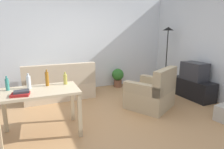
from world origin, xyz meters
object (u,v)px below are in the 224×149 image
at_px(potted_plant, 118,76).
at_px(armchair, 152,94).
at_px(couch, 60,86).
at_px(bottle_tall, 7,84).
at_px(bottle_squat, 65,79).
at_px(bottle_clear, 29,82).
at_px(book_stack, 21,93).
at_px(tv, 194,71).
at_px(torchiere_lamp, 168,41).
at_px(bottle_amber, 47,79).
at_px(tv_stand, 193,89).
at_px(desk, 40,97).

bearing_deg(potted_plant, armchair, -90.38).
distance_m(couch, bottle_tall, 1.89).
bearing_deg(couch, bottle_squat, 86.49).
xyz_separation_m(bottle_tall, bottle_clear, (0.30, -0.01, 0.01)).
bearing_deg(armchair, book_stack, -20.37).
bearing_deg(tv, torchiere_lamp, 0.19).
height_order(potted_plant, bottle_amber, bottle_amber).
height_order(tv, bottle_amber, bottle_amber).
distance_m(tv_stand, desk, 3.70).
height_order(potted_plant, armchair, armchair).
relative_size(torchiere_lamp, bottle_clear, 7.35).
distance_m(potted_plant, armchair, 1.79).
bearing_deg(tv_stand, torchiere_lamp, 0.00).
distance_m(couch, tv, 3.44).
relative_size(desk, potted_plant, 2.13).
height_order(tv_stand, bottle_squat, bottle_squat).
height_order(torchiere_lamp, bottle_tall, torchiere_lamp).
xyz_separation_m(couch, bottle_clear, (-0.68, -1.53, 0.56)).
height_order(bottle_clear, bottle_amber, bottle_amber).
height_order(couch, torchiere_lamp, torchiere_lamp).
bearing_deg(tv, couch, 66.61).
xyz_separation_m(potted_plant, book_stack, (-2.58, -2.17, 0.46)).
bearing_deg(couch, armchair, 140.29).
bearing_deg(tv_stand, book_stack, 97.37).
xyz_separation_m(desk, bottle_tall, (-0.45, 0.17, 0.21)).
bearing_deg(couch, tv, 156.61).
bearing_deg(torchiere_lamp, armchair, -138.34).
bearing_deg(bottle_tall, tv_stand, 2.20).
bearing_deg(potted_plant, couch, -170.12).
bearing_deg(potted_plant, book_stack, -139.87).
bearing_deg(book_stack, bottle_squat, 27.28).
distance_m(couch, potted_plant, 1.82).
distance_m(tv_stand, bottle_tall, 4.16).
xyz_separation_m(tv, bottle_tall, (-4.11, -0.16, 0.16)).
xyz_separation_m(tv, potted_plant, (-1.34, 1.67, -0.37)).
bearing_deg(bottle_tall, desk, -21.10).
bearing_deg(armchair, desk, -23.76).
relative_size(armchair, bottle_clear, 4.85).
relative_size(couch, tv, 2.82).
bearing_deg(bottle_amber, bottle_tall, -177.57).
distance_m(tv_stand, bottle_squat, 3.28).
bearing_deg(bottle_clear, torchiere_lamp, 18.17).
distance_m(tv_stand, bottle_clear, 3.86).
bearing_deg(tv, bottle_amber, 92.16).
bearing_deg(potted_plant, bottle_squat, -136.07).
xyz_separation_m(tv_stand, tv, (0.00, -0.00, 0.46)).
bearing_deg(book_stack, torchiere_lamp, 22.01).
distance_m(desk, armchair, 2.35).
height_order(desk, armchair, armchair).
xyz_separation_m(potted_plant, bottle_clear, (-2.47, -1.84, 0.54)).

